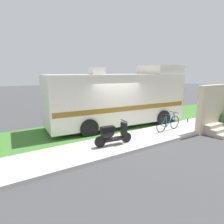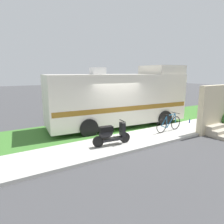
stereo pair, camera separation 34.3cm
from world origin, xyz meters
name	(u,v)px [view 2 (the right image)]	position (x,y,z in m)	size (l,w,h in m)	color
ground_plane	(119,134)	(0.00, 0.00, 0.00)	(80.00, 80.00, 0.00)	#424244
sidewalk	(134,140)	(0.00, -1.20, 0.06)	(24.00, 2.00, 0.12)	beige
grass_strip	(104,126)	(0.00, 1.50, 0.04)	(24.00, 3.40, 0.08)	#3D752D
motorhome_rv	(119,98)	(0.86, 1.31, 1.62)	(7.90, 3.13, 3.41)	silver
scooter	(110,134)	(-1.27, -1.29, 0.58)	(1.64, 0.51, 0.97)	black
bicycle	(169,124)	(2.20, -1.16, 0.51)	(1.75, 0.52, 0.90)	black
pickup_truck_near	(131,95)	(5.30, 6.14, 0.99)	(5.44, 2.29, 1.87)	silver
porch_steps	(215,114)	(4.17, -2.29, 0.97)	(2.00, 1.26, 2.40)	#B2A893
bottle_green	(190,121)	(4.49, -0.64, 0.22)	(0.06, 0.06, 0.24)	navy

